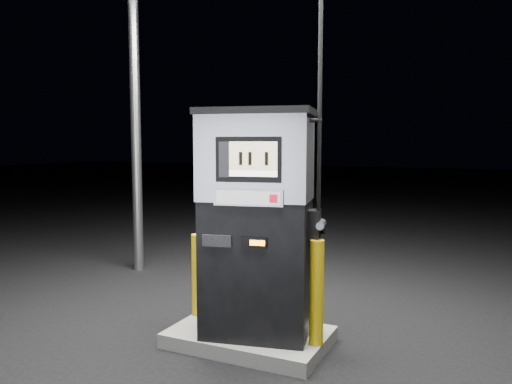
% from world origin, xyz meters
% --- Properties ---
extents(ground, '(80.00, 80.00, 0.00)m').
position_xyz_m(ground, '(0.00, 0.00, 0.00)').
color(ground, black).
rests_on(ground, ground).
extents(pump_island, '(1.60, 1.00, 0.15)m').
position_xyz_m(pump_island, '(0.00, 0.00, 0.07)').
color(pump_island, '#5F5F5A').
rests_on(pump_island, ground).
extents(fuel_dispenser, '(1.30, 0.88, 4.70)m').
position_xyz_m(fuel_dispenser, '(0.12, -0.08, 1.31)').
color(fuel_dispenser, black).
rests_on(fuel_dispenser, pump_island).
extents(bollard_left, '(0.13, 0.13, 0.92)m').
position_xyz_m(bollard_left, '(-0.74, 0.18, 0.61)').
color(bollard_left, gold).
rests_on(bollard_left, pump_island).
extents(bollard_right, '(0.17, 0.17, 1.02)m').
position_xyz_m(bollard_right, '(0.74, -0.05, 0.66)').
color(bollard_right, gold).
rests_on(bollard_right, pump_island).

